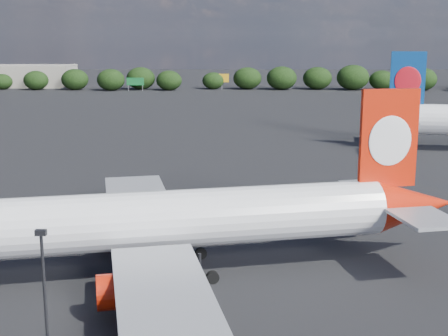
{
  "coord_description": "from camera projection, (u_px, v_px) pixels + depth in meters",
  "views": [
    {
      "loc": [
        17.01,
        -41.39,
        19.55
      ],
      "look_at": [
        16.0,
        12.0,
        8.0
      ],
      "focal_mm": 50.0,
      "sensor_mm": 36.0,
      "label": 1
    }
  ],
  "objects": [
    {
      "name": "terminal_building",
      "position": [
        17.0,
        76.0,
        232.88
      ],
      "size": [
        42.0,
        16.0,
        8.0
      ],
      "color": "gray",
      "rests_on": "ground"
    },
    {
      "name": "apron_lamp_post",
      "position": [
        46.0,
        313.0,
        31.48
      ],
      "size": [
        0.55,
        0.3,
        10.12
      ],
      "color": "black",
      "rests_on": "ground"
    },
    {
      "name": "horizon_treeline",
      "position": [
        238.0,
        79.0,
        220.02
      ],
      "size": [
        203.02,
        15.79,
        8.92
      ],
      "color": "black",
      "rests_on": "ground"
    },
    {
      "name": "billboard_yellow",
      "position": [
        222.0,
        78.0,
        221.71
      ],
      "size": [
        5.0,
        0.3,
        5.5
      ],
      "color": "orange",
      "rests_on": "ground"
    },
    {
      "name": "ground",
      "position": [
        133.0,
        154.0,
        103.53
      ],
      "size": [
        500.0,
        500.0,
        0.0
      ],
      "primitive_type": "plane",
      "color": "black",
      "rests_on": "ground"
    },
    {
      "name": "highway_sign",
      "position": [
        135.0,
        82.0,
        216.56
      ],
      "size": [
        6.0,
        0.3,
        4.5
      ],
      "color": "#13602A",
      "rests_on": "ground"
    },
    {
      "name": "qantas_airliner",
      "position": [
        190.0,
        219.0,
        51.28
      ],
      "size": [
        45.64,
        43.65,
        14.99
      ],
      "color": "white",
      "rests_on": "ground"
    }
  ]
}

